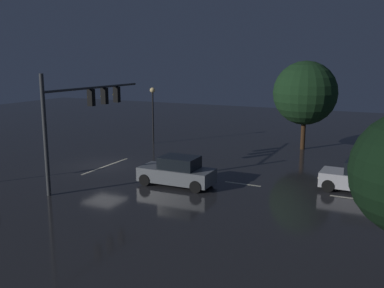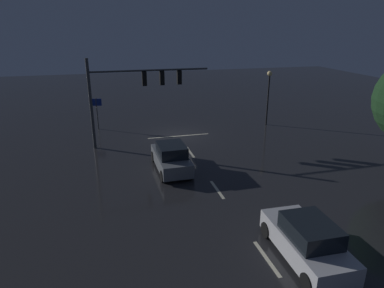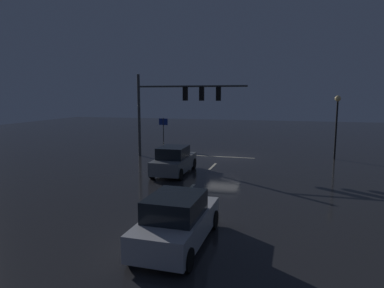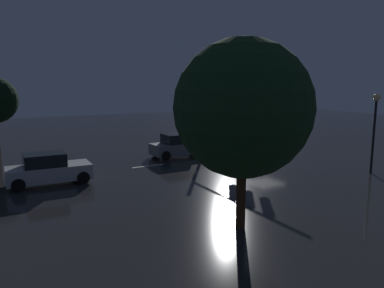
{
  "view_description": "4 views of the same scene",
  "coord_description": "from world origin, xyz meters",
  "px_view_note": "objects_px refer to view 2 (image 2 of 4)",
  "views": [
    {
      "loc": [
        22.89,
        17.85,
        7.12
      ],
      "look_at": [
        -1.08,
        6.2,
        1.85
      ],
      "focal_mm": 40.17,
      "sensor_mm": 36.0,
      "label": 1
    },
    {
      "loc": [
        5.54,
        25.83,
        8.54
      ],
      "look_at": [
        0.57,
        6.74,
        1.59
      ],
      "focal_mm": 31.81,
      "sensor_mm": 36.0,
      "label": 2
    },
    {
      "loc": [
        -4.7,
        26.45,
        4.85
      ],
      "look_at": [
        0.78,
        6.51,
        1.86
      ],
      "focal_mm": 32.04,
      "sensor_mm": 36.0,
      "label": 3
    },
    {
      "loc": [
        -22.21,
        19.12,
        5.45
      ],
      "look_at": [
        -0.4,
        6.92,
        1.27
      ],
      "focal_mm": 34.81,
      "sensor_mm": 36.0,
      "label": 4
    }
  ],
  "objects_px": {
    "car_approaching": "(171,158)",
    "street_lamp_left_kerb": "(269,87)",
    "route_sign": "(97,107)",
    "car_distant": "(307,241)",
    "traffic_signal_assembly": "(135,86)"
  },
  "relations": [
    {
      "from": "traffic_signal_assembly",
      "to": "car_approaching",
      "type": "height_order",
      "value": "traffic_signal_assembly"
    },
    {
      "from": "car_distant",
      "to": "street_lamp_left_kerb",
      "type": "relative_size",
      "value": 0.92
    },
    {
      "from": "car_approaching",
      "to": "route_sign",
      "type": "xyz_separation_m",
      "value": [
        4.4,
        -10.14,
        1.15
      ]
    },
    {
      "from": "street_lamp_left_kerb",
      "to": "route_sign",
      "type": "bearing_deg",
      "value": -9.29
    },
    {
      "from": "street_lamp_left_kerb",
      "to": "route_sign",
      "type": "distance_m",
      "value": 14.9
    },
    {
      "from": "traffic_signal_assembly",
      "to": "car_approaching",
      "type": "xyz_separation_m",
      "value": [
        -1.47,
        5.29,
        -3.62
      ]
    },
    {
      "from": "traffic_signal_assembly",
      "to": "car_distant",
      "type": "bearing_deg",
      "value": 107.73
    },
    {
      "from": "route_sign",
      "to": "street_lamp_left_kerb",
      "type": "bearing_deg",
      "value": 170.71
    },
    {
      "from": "car_approaching",
      "to": "street_lamp_left_kerb",
      "type": "relative_size",
      "value": 0.92
    },
    {
      "from": "car_distant",
      "to": "route_sign",
      "type": "relative_size",
      "value": 1.63
    },
    {
      "from": "car_approaching",
      "to": "traffic_signal_assembly",
      "type": "bearing_deg",
      "value": -74.5
    },
    {
      "from": "car_approaching",
      "to": "car_distant",
      "type": "xyz_separation_m",
      "value": [
        -3.31,
        9.66,
        0.0
      ]
    },
    {
      "from": "route_sign",
      "to": "car_distant",
      "type": "bearing_deg",
      "value": 111.27
    },
    {
      "from": "car_approaching",
      "to": "route_sign",
      "type": "relative_size",
      "value": 1.62
    },
    {
      "from": "street_lamp_left_kerb",
      "to": "car_distant",
      "type": "bearing_deg",
      "value": 68.29
    }
  ]
}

